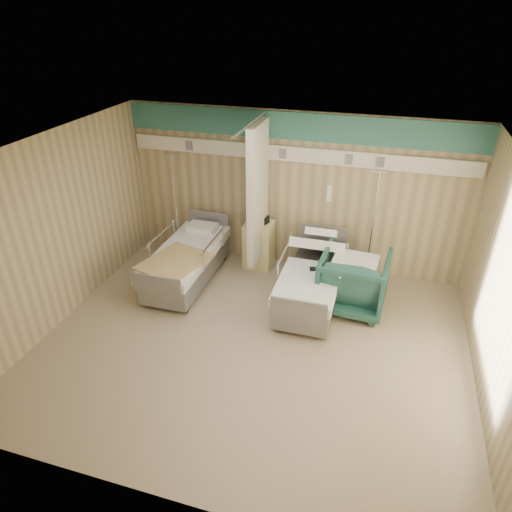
# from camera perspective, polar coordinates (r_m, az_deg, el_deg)

# --- Properties ---
(ground) EXTENTS (6.00, 5.00, 0.00)m
(ground) POSITION_cam_1_polar(r_m,az_deg,el_deg) (6.73, -0.40, -10.89)
(ground) COLOR gray
(ground) RESTS_ON ground
(room_walls) EXTENTS (6.04, 5.04, 2.82)m
(room_walls) POSITION_cam_1_polar(r_m,az_deg,el_deg) (5.93, -0.03, 4.57)
(room_walls) COLOR tan
(room_walls) RESTS_ON ground
(bed_right) EXTENTS (1.00, 2.16, 0.63)m
(bed_right) POSITION_cam_1_polar(r_m,az_deg,el_deg) (7.46, 6.94, -3.60)
(bed_right) COLOR white
(bed_right) RESTS_ON ground
(bed_left) EXTENTS (1.00, 2.16, 0.63)m
(bed_left) POSITION_cam_1_polar(r_m,az_deg,el_deg) (8.03, -8.66, -1.14)
(bed_left) COLOR white
(bed_left) RESTS_ON ground
(bedside_cabinet) EXTENTS (0.50, 0.48, 0.85)m
(bedside_cabinet) POSITION_cam_1_polar(r_m,az_deg,el_deg) (8.38, 0.37, 1.46)
(bedside_cabinet) COLOR beige
(bedside_cabinet) RESTS_ON ground
(visitor_armchair) EXTENTS (1.08, 1.11, 0.96)m
(visitor_armchair) POSITION_cam_1_polar(r_m,az_deg,el_deg) (7.37, 12.06, -3.06)
(visitor_armchair) COLOR #1E4C45
(visitor_armchair) RESTS_ON ground
(waffle_blanket) EXTENTS (0.72, 0.65, 0.08)m
(waffle_blanket) POSITION_cam_1_polar(r_m,az_deg,el_deg) (7.12, 12.48, 0.49)
(waffle_blanket) COLOR white
(waffle_blanket) RESTS_ON visitor_armchair
(iv_stand_right) EXTENTS (0.36, 0.36, 2.02)m
(iv_stand_right) POSITION_cam_1_polar(r_m,az_deg,el_deg) (8.14, 13.79, -0.46)
(iv_stand_right) COLOR silver
(iv_stand_right) RESTS_ON ground
(iv_stand_left) EXTENTS (0.36, 0.36, 2.03)m
(iv_stand_left) POSITION_cam_1_polar(r_m,az_deg,el_deg) (8.76, -9.64, 2.26)
(iv_stand_left) COLOR silver
(iv_stand_left) RESTS_ON ground
(call_remote) EXTENTS (0.19, 0.12, 0.04)m
(call_remote) POSITION_cam_1_polar(r_m,az_deg,el_deg) (7.25, 7.41, -1.61)
(call_remote) COLOR black
(call_remote) RESTS_ON bed_right
(tan_blanket) EXTENTS (1.11, 1.26, 0.04)m
(tan_blanket) POSITION_cam_1_polar(r_m,az_deg,el_deg) (7.50, -10.12, -0.70)
(tan_blanket) COLOR tan
(tan_blanket) RESTS_ON bed_left
(toiletry_bag) EXTENTS (0.28, 0.23, 0.13)m
(toiletry_bag) POSITION_cam_1_polar(r_m,az_deg,el_deg) (8.20, 0.73, 4.64)
(toiletry_bag) COLOR black
(toiletry_bag) RESTS_ON bedside_cabinet
(white_cup) EXTENTS (0.09, 0.09, 0.12)m
(white_cup) POSITION_cam_1_polar(r_m,az_deg,el_deg) (8.24, -0.35, 4.73)
(white_cup) COLOR white
(white_cup) RESTS_ON bedside_cabinet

